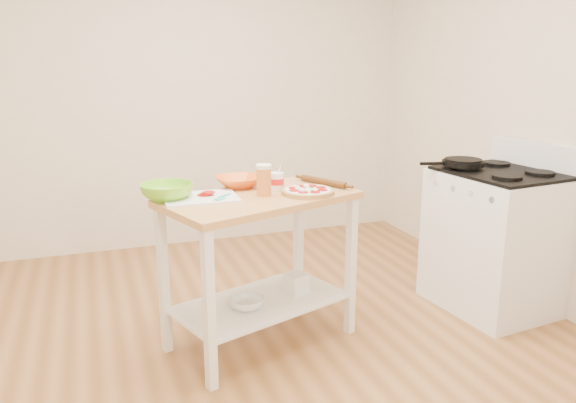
{
  "coord_description": "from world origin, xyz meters",
  "views": [
    {
      "loc": [
        -0.84,
        -2.72,
        1.65
      ],
      "look_at": [
        0.23,
        0.26,
        0.84
      ],
      "focal_mm": 35.0,
      "sensor_mm": 36.0,
      "label": 1
    }
  ],
  "objects_px": {
    "gas_stove": "(495,240)",
    "spatula": "(222,197)",
    "orange_bowl": "(238,182)",
    "yogurt_tub": "(277,181)",
    "beer_pint": "(264,180)",
    "green_bowl": "(167,192)",
    "shelf_glass_bowl": "(247,303)",
    "cutting_board": "(200,197)",
    "rolling_pin": "(323,182)",
    "knife": "(171,196)",
    "shelf_bin": "(296,283)",
    "pizza": "(308,191)",
    "skillet": "(462,163)",
    "prep_island": "(260,239)"
  },
  "relations": [
    {
      "from": "gas_stove",
      "to": "spatula",
      "type": "relative_size",
      "value": 8.61
    },
    {
      "from": "orange_bowl",
      "to": "yogurt_tub",
      "type": "xyz_separation_m",
      "value": [
        0.19,
        -0.14,
        0.02
      ]
    },
    {
      "from": "orange_bowl",
      "to": "beer_pint",
      "type": "bearing_deg",
      "value": -72.07
    },
    {
      "from": "yogurt_tub",
      "to": "green_bowl",
      "type": "bearing_deg",
      "value": -177.83
    },
    {
      "from": "orange_bowl",
      "to": "shelf_glass_bowl",
      "type": "xyz_separation_m",
      "value": [
        -0.05,
        -0.32,
        -0.64
      ]
    },
    {
      "from": "cutting_board",
      "to": "rolling_pin",
      "type": "height_order",
      "value": "rolling_pin"
    },
    {
      "from": "green_bowl",
      "to": "cutting_board",
      "type": "bearing_deg",
      "value": -12.91
    },
    {
      "from": "knife",
      "to": "yogurt_tub",
      "type": "bearing_deg",
      "value": -34.77
    },
    {
      "from": "green_bowl",
      "to": "shelf_bin",
      "type": "distance_m",
      "value": 0.97
    },
    {
      "from": "spatula",
      "to": "green_bowl",
      "type": "relative_size",
      "value": 0.45
    },
    {
      "from": "pizza",
      "to": "beer_pint",
      "type": "relative_size",
      "value": 1.72
    },
    {
      "from": "shelf_bin",
      "to": "green_bowl",
      "type": "bearing_deg",
      "value": 176.85
    },
    {
      "from": "skillet",
      "to": "yogurt_tub",
      "type": "bearing_deg",
      "value": -166.11
    },
    {
      "from": "orange_bowl",
      "to": "beer_pint",
      "type": "distance_m",
      "value": 0.27
    },
    {
      "from": "prep_island",
      "to": "skillet",
      "type": "bearing_deg",
      "value": 5.24
    },
    {
      "from": "prep_island",
      "to": "beer_pint",
      "type": "relative_size",
      "value": 6.86
    },
    {
      "from": "gas_stove",
      "to": "green_bowl",
      "type": "height_order",
      "value": "gas_stove"
    },
    {
      "from": "gas_stove",
      "to": "orange_bowl",
      "type": "bearing_deg",
      "value": 163.88
    },
    {
      "from": "cutting_board",
      "to": "beer_pint",
      "type": "xyz_separation_m",
      "value": [
        0.36,
        -0.05,
        0.08
      ]
    },
    {
      "from": "spatula",
      "to": "beer_pint",
      "type": "distance_m",
      "value": 0.26
    },
    {
      "from": "pizza",
      "to": "orange_bowl",
      "type": "height_order",
      "value": "orange_bowl"
    },
    {
      "from": "skillet",
      "to": "shelf_bin",
      "type": "distance_m",
      "value": 1.38
    },
    {
      "from": "prep_island",
      "to": "yogurt_tub",
      "type": "height_order",
      "value": "yogurt_tub"
    },
    {
      "from": "shelf_glass_bowl",
      "to": "spatula",
      "type": "bearing_deg",
      "value": 158.88
    },
    {
      "from": "spatula",
      "to": "yogurt_tub",
      "type": "bearing_deg",
      "value": -16.11
    },
    {
      "from": "skillet",
      "to": "rolling_pin",
      "type": "distance_m",
      "value": 1.01
    },
    {
      "from": "gas_stove",
      "to": "beer_pint",
      "type": "relative_size",
      "value": 6.3
    },
    {
      "from": "cutting_board",
      "to": "shelf_glass_bowl",
      "type": "relative_size",
      "value": 2.01
    },
    {
      "from": "skillet",
      "to": "knife",
      "type": "relative_size",
      "value": 1.94
    },
    {
      "from": "spatula",
      "to": "rolling_pin",
      "type": "distance_m",
      "value": 0.68
    },
    {
      "from": "rolling_pin",
      "to": "shelf_glass_bowl",
      "type": "xyz_separation_m",
      "value": [
        -0.55,
        -0.2,
        -0.63
      ]
    },
    {
      "from": "prep_island",
      "to": "pizza",
      "type": "bearing_deg",
      "value": -10.58
    },
    {
      "from": "knife",
      "to": "orange_bowl",
      "type": "xyz_separation_m",
      "value": [
        0.42,
        0.17,
        0.02
      ]
    },
    {
      "from": "green_bowl",
      "to": "yogurt_tub",
      "type": "distance_m",
      "value": 0.64
    },
    {
      "from": "skillet",
      "to": "cutting_board",
      "type": "height_order",
      "value": "skillet"
    },
    {
      "from": "skillet",
      "to": "beer_pint",
      "type": "relative_size",
      "value": 2.43
    },
    {
      "from": "spatula",
      "to": "beer_pint",
      "type": "bearing_deg",
      "value": -30.81
    },
    {
      "from": "cutting_board",
      "to": "green_bowl",
      "type": "xyz_separation_m",
      "value": [
        -0.17,
        0.04,
        0.04
      ]
    },
    {
      "from": "cutting_board",
      "to": "orange_bowl",
      "type": "xyz_separation_m",
      "value": [
        0.27,
        0.21,
        0.02
      ]
    },
    {
      "from": "knife",
      "to": "green_bowl",
      "type": "relative_size",
      "value": 0.78
    },
    {
      "from": "spatula",
      "to": "green_bowl",
      "type": "height_order",
      "value": "green_bowl"
    },
    {
      "from": "prep_island",
      "to": "shelf_bin",
      "type": "relative_size",
      "value": 10.17
    },
    {
      "from": "pizza",
      "to": "shelf_bin",
      "type": "distance_m",
      "value": 0.61
    },
    {
      "from": "prep_island",
      "to": "cutting_board",
      "type": "height_order",
      "value": "cutting_board"
    },
    {
      "from": "yogurt_tub",
      "to": "rolling_pin",
      "type": "xyz_separation_m",
      "value": [
        0.31,
        0.02,
        -0.03
      ]
    },
    {
      "from": "spatula",
      "to": "knife",
      "type": "bearing_deg",
      "value": 119.95
    },
    {
      "from": "cutting_board",
      "to": "shelf_glass_bowl",
      "type": "bearing_deg",
      "value": -25.66
    },
    {
      "from": "beer_pint",
      "to": "shelf_glass_bowl",
      "type": "xyz_separation_m",
      "value": [
        -0.13,
        -0.07,
        -0.7
      ]
    },
    {
      "from": "orange_bowl",
      "to": "beer_pint",
      "type": "xyz_separation_m",
      "value": [
        0.08,
        -0.25,
        0.06
      ]
    },
    {
      "from": "pizza",
      "to": "cutting_board",
      "type": "xyz_separation_m",
      "value": [
        -0.6,
        0.1,
        -0.01
      ]
    }
  ]
}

